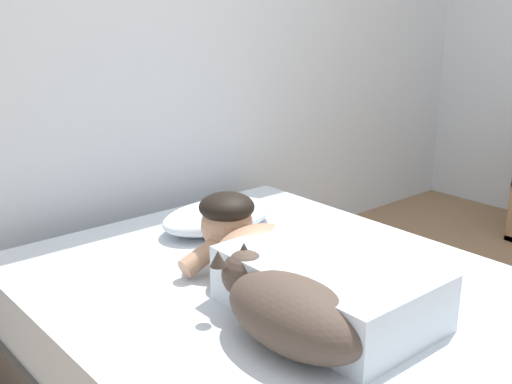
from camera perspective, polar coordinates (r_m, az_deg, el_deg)
The scene contains 7 objects.
back_wall at distance 2.92m, azimuth -11.02°, elevation 15.33°, with size 4.70×0.12×2.50m.
bed at distance 2.21m, azimuth 3.16°, elevation -13.67°, with size 1.53×2.00×0.41m.
pillow at distance 2.63m, azimuth -3.47°, elevation -2.20°, with size 0.52×0.32×0.11m, color silver.
person_lying at distance 2.01m, azimuth 3.73°, elevation -6.95°, with size 0.43×0.92×0.27m.
dog at distance 1.76m, azimuth 2.93°, elevation -10.64°, with size 0.26×0.57×0.21m.
coffee_cup at distance 2.42m, azimuth 0.30°, elevation -4.33°, with size 0.12×0.09×0.07m.
cell_phone at distance 2.13m, azimuth 2.16°, elevation -8.53°, with size 0.07×0.14×0.01m, color black.
Camera 1 is at (-1.45, -1.06, 1.33)m, focal length 43.75 mm.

